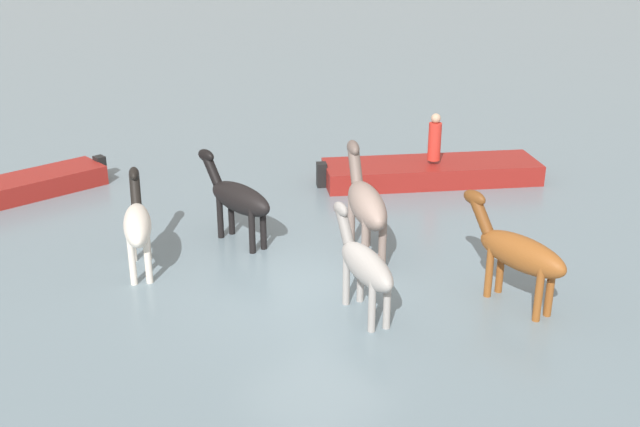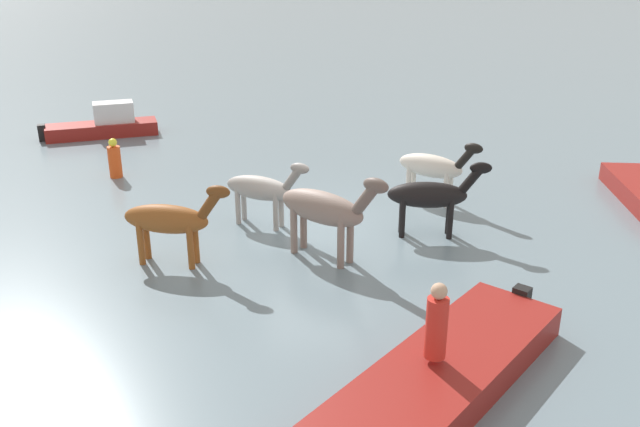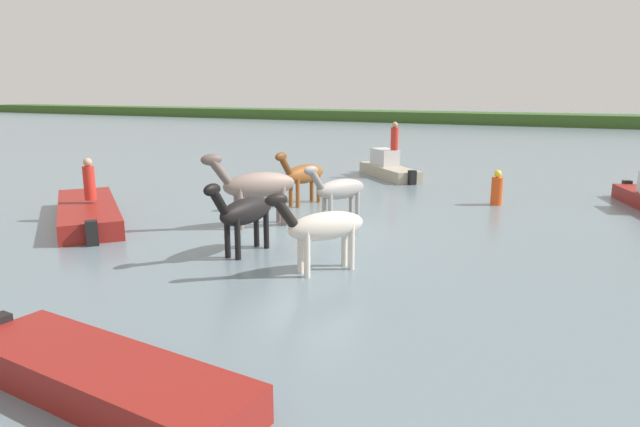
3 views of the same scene
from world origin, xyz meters
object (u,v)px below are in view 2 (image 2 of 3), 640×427
Objects in this scene: boat_launch_far at (440,382)px; buoy_channel_marker at (115,160)px; horse_rear_stallion at (433,167)px; horse_chestnut_trailing at (325,209)px; person_boatman_standing at (437,323)px; horse_dark_mare at (262,189)px; boat_skiff_near at (104,127)px; horse_dun_straggler at (431,195)px; horse_mid_herd at (170,220)px.

buoy_channel_marker reaches higher than boat_launch_far.
horse_rear_stallion is at bearing -102.76° from buoy_channel_marker.
person_boatman_standing is at bearing -33.92° from horse_chestnut_trailing.
horse_rear_stallion reaches higher than horse_dark_mare.
boat_launch_far is 1.32× the size of boat_skiff_near.
horse_dark_mare is 5.76m from buoy_channel_marker.
boat_launch_far is (-5.84, 0.69, -0.80)m from horse_dun_straggler.
boat_skiff_near is 3.44× the size of buoy_channel_marker.
person_boatman_standing is (-4.57, -1.58, 0.03)m from horse_chestnut_trailing.
horse_dun_straggler is 3.89m from horse_dark_mare.
buoy_channel_marker is (4.14, 8.34, -0.47)m from horse_dun_straggler.
horse_rear_stallion is at bearing 45.12° from horse_dark_mare.
boat_launch_far is 4.53× the size of buoy_channel_marker.
boat_skiff_near is (8.62, 10.02, -0.68)m from horse_dun_straggler.
horse_dun_straggler is 0.98× the size of horse_chestnut_trailing.
person_boatman_standing reaches higher than buoy_channel_marker.
boat_skiff_near reaches higher than buoy_channel_marker.
buoy_channel_marker is at bearing -158.79° from horse_rear_stallion.
horse_mid_herd reaches higher than horse_dun_straggler.
person_boatman_standing is at bearing -142.80° from buoy_channel_marker.
buoy_channel_marker is at bearing 157.39° from horse_dun_straggler.
person_boatman_standing reaches higher than horse_dark_mare.
horse_dark_mare is at bearing 61.28° from horse_mid_herd.
horse_dark_mare is at bearing 25.58° from person_boatman_standing.
boat_launch_far is at bearing -142.53° from buoy_channel_marker.
horse_dark_mare is 0.54× the size of boat_skiff_near.
horse_chestnut_trailing is (-1.79, -1.47, 0.20)m from horse_dark_mare.
horse_dark_mare is 10.16m from boat_skiff_near.
horse_dun_straggler is 2.68m from horse_chestnut_trailing.
horse_mid_herd is 2.05× the size of buoy_channel_marker.
horse_chestnut_trailing is at bearing -148.97° from horse_dun_straggler.
horse_dun_straggler is at bearing -59.18° from boat_skiff_near.
horse_rear_stallion is 8.05m from person_boatman_standing.
horse_dun_straggler is 0.58× the size of boat_skiff_near.
horse_dun_straggler is 1.12× the size of horse_rear_stallion.
horse_dark_mare is 0.90× the size of horse_mid_herd.
horse_dark_mare is 1.84× the size of buoy_channel_marker.
horse_dark_mare is (0.57, 3.85, -0.05)m from horse_dun_straggler.
horse_dark_mare is at bearing 166.39° from horse_chestnut_trailing.
horse_rear_stallion is at bearing 87.86° from horse_chestnut_trailing.
buoy_channel_marker is (9.94, 7.54, -0.65)m from person_boatman_standing.
boat_launch_far is at bearing -32.90° from horse_chestnut_trailing.
horse_chestnut_trailing is at bearing -95.23° from horse_rear_stallion.
boat_skiff_near is (14.46, 9.33, 0.12)m from boat_launch_far.
boat_launch_far is at bearing -63.72° from horse_rear_stallion.
boat_launch_far is (-4.62, -1.68, -0.95)m from horse_chestnut_trailing.
horse_rear_stallion is 0.87× the size of horse_chestnut_trailing.
boat_launch_far is 4.34× the size of person_boatman_standing.
boat_skiff_near is (10.10, 4.47, -0.69)m from horse_mid_herd.
horse_dark_mare is 1.03× the size of horse_rear_stallion.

